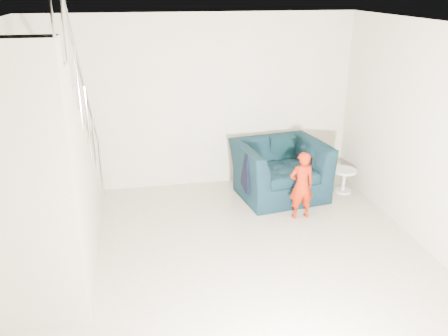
{
  "coord_description": "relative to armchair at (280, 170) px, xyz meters",
  "views": [
    {
      "loc": [
        -0.93,
        -4.42,
        3.09
      ],
      "look_at": [
        0.15,
        1.2,
        0.85
      ],
      "focal_mm": 38.0,
      "sensor_mm": 36.0,
      "label": 1
    }
  ],
  "objects": [
    {
      "name": "back_wall",
      "position": [
        -1.19,
        0.71,
        0.93
      ],
      "size": [
        5.0,
        0.0,
        5.0
      ],
      "primitive_type": "plane",
      "rotation": [
        1.57,
        0.0,
        0.0
      ],
      "color": "#C2B49E",
      "rests_on": "floor"
    },
    {
      "name": "phone",
      "position": [
        0.18,
        -0.8,
        0.42
      ],
      "size": [
        0.02,
        0.05,
        0.1
      ],
      "primitive_type": "cube",
      "rotation": [
        0.0,
        0.0,
        0.0
      ],
      "color": "black",
      "rests_on": "toddler"
    },
    {
      "name": "ceiling",
      "position": [
        -1.19,
        -2.04,
        2.28
      ],
      "size": [
        5.5,
        5.5,
        0.0
      ],
      "primitive_type": "plane",
      "rotation": [
        3.14,
        0.0,
        0.0
      ],
      "color": "silver",
      "rests_on": "back_wall"
    },
    {
      "name": "staircase",
      "position": [
        -3.19,
        -1.49,
        0.52
      ],
      "size": [
        1.02,
        3.03,
        3.62
      ],
      "color": "#ADA089",
      "rests_on": "floor"
    },
    {
      "name": "floor",
      "position": [
        -1.19,
        -2.04,
        -0.42
      ],
      "size": [
        5.5,
        5.5,
        0.0
      ],
      "primitive_type": "plane",
      "color": "tan",
      "rests_on": "ground"
    },
    {
      "name": "armchair",
      "position": [
        0.0,
        0.0,
        0.0
      ],
      "size": [
        1.45,
        1.32,
        0.84
      ],
      "primitive_type": "imported",
      "rotation": [
        0.0,
        0.0,
        0.15
      ],
      "color": "black",
      "rests_on": "floor"
    },
    {
      "name": "throw",
      "position": [
        -0.59,
        -0.11,
        0.11
      ],
      "size": [
        0.05,
        0.52,
        0.58
      ],
      "primitive_type": "cube",
      "color": "black",
      "rests_on": "armchair"
    },
    {
      "name": "cushion",
      "position": [
        0.12,
        0.35,
        0.24
      ],
      "size": [
        0.39,
        0.19,
        0.39
      ],
      "primitive_type": "cube",
      "rotation": [
        0.21,
        0.0,
        0.0
      ],
      "color": "black",
      "rests_on": "armchair"
    },
    {
      "name": "side_table",
      "position": [
        1.03,
        -0.07,
        -0.17
      ],
      "size": [
        0.38,
        0.38,
        0.38
      ],
      "color": "silver",
      "rests_on": "floor"
    },
    {
      "name": "toddler",
      "position": [
        0.06,
        -0.78,
        0.06
      ],
      "size": [
        0.36,
        0.25,
        0.97
      ],
      "primitive_type": "imported",
      "rotation": [
        0.0,
        0.0,
        3.18
      ],
      "color": "#941B04",
      "rests_on": "floor"
    }
  ]
}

